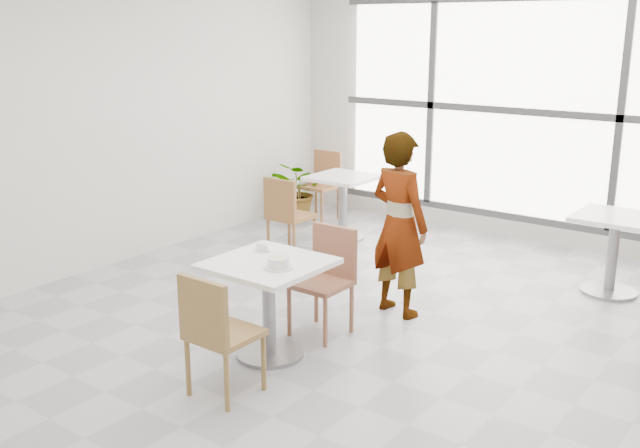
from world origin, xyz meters
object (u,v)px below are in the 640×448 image
Objects in this scene: main_table at (269,290)px; chair_near at (216,328)px; person at (399,224)px; bg_table_left at (343,198)px; bg_chair_left_near at (286,212)px; oatmeal_bowl at (278,263)px; chair_far at (327,273)px; bg_chair_left_far at (323,180)px; bg_table_right at (614,243)px; coffee_cup at (262,247)px; plant_left at (298,191)px.

chair_near is at bearing -78.27° from main_table.
bg_table_left is at bearing -31.76° from person.
bg_table_left is 0.86× the size of bg_chair_left_near.
oatmeal_bowl is 2.64m from bg_chair_left_near.
bg_chair_left_near reaches higher than main_table.
chair_far is 1.16× the size of bg_table_left.
bg_chair_left_far is (-2.13, 3.54, -0.02)m from main_table.
main_table is 0.50× the size of person.
person is 3.32m from bg_chair_left_far.
chair_near reaches higher than main_table.
main_table and bg_table_right have the same top height.
chair_near is 3.13m from bg_chair_left_near.
coffee_cup is 3.36m from bg_table_right.
coffee_cup is at bearing 76.72° from person.
chair_far is at bearing -57.63° from bg_table_left.
plant_left is at bearing -24.91° from person.
chair_near is at bearing 96.20° from person.
main_table is 0.92× the size of chair_far.
main_table is 0.92× the size of bg_chair_left_near.
coffee_cup is 3.01m from bg_table_left.
coffee_cup is 1.27m from person.
person is at bearing 76.01° from main_table.
main_table is 0.92× the size of chair_near.
chair_far is 3.53m from plant_left.
coffee_cup is at bearing -120.13° from chair_far.
bg_chair_left_far is (-2.29, 3.61, -0.29)m from oatmeal_bowl.
bg_chair_left_far is at bearing 58.36° from plant_left.
bg_chair_left_near is at bearing -56.33° from plant_left.
coffee_cup reaches higher than bg_table_left.
bg_chair_left_near is at bearing 128.23° from oatmeal_bowl.
oatmeal_bowl reaches higher than bg_table_left.
bg_chair_left_near is at bearing -163.23° from bg_table_right.
oatmeal_bowl is 0.28× the size of bg_table_right.
chair_far is (-0.07, 1.33, 0.00)m from chair_near.
bg_table_left is 0.99m from plant_left.
bg_table_left is 0.97m from bg_chair_left_far.
chair_near is 4.81m from bg_chair_left_far.
bg_table_right is 3.85m from bg_chair_left_far.
oatmeal_bowl is (0.09, -0.71, 0.29)m from chair_far.
chair_near is 0.55× the size of person.
main_table is at bearing -58.99° from bg_chair_left_far.
person is 1.83× the size of bg_chair_left_far.
main_table is 3.81× the size of oatmeal_bowl.
plant_left is (-2.37, 2.62, -0.12)m from chair_far.
bg_chair_left_far is at bearing 122.38° from oatmeal_bowl.
main_table is 0.72m from chair_near.
coffee_cup is 0.21× the size of bg_table_left.
bg_chair_left_far reaches higher than bg_table_left.
chair_far is 1.00× the size of bg_chair_left_far.
plant_left is (-2.63, 1.93, -0.41)m from person.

